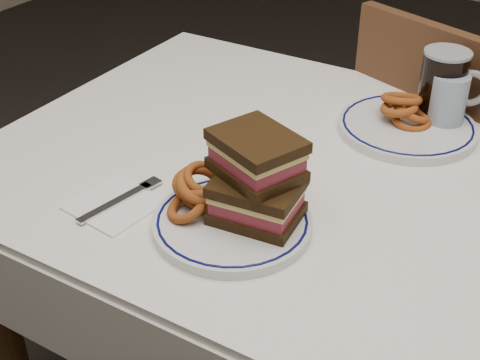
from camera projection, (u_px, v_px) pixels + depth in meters
The scene contains 11 objects.
dining_table at pixel (335, 225), 1.20m from camera, with size 1.27×0.87×0.75m.
chair_far at pixel (447, 184), 1.59m from camera, with size 0.54×0.54×0.91m.
main_plate at pixel (232, 223), 1.02m from camera, with size 0.24×0.24×0.02m.
reuben_sandwich at pixel (257, 178), 0.99m from camera, with size 0.16×0.14×0.13m.
onion_rings_main at pixel (200, 191), 1.03m from camera, with size 0.10×0.11×0.08m.
ketchup_ramekin at pixel (249, 185), 1.06m from camera, with size 0.05×0.05×0.03m.
beer_mug at pixel (444, 87), 1.27m from camera, with size 0.13×0.09×0.15m.
water_glass at pixel (447, 102), 1.26m from camera, with size 0.07×0.07×0.11m, color #93A7BE.
far_plate at pixel (407, 127), 1.27m from camera, with size 0.26×0.26×0.02m.
onion_rings_far at pixel (406, 109), 1.27m from camera, with size 0.11×0.10×0.07m.
napkin_fork at pixel (117, 203), 1.07m from camera, with size 0.14×0.16×0.01m.
Camera 1 is at (0.35, -0.91, 1.37)m, focal length 50.00 mm.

